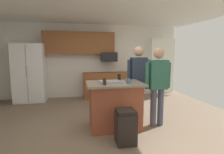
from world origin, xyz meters
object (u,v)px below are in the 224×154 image
(mug_blue_stoneware, at_px, (128,81))
(tumbler_amber, at_px, (105,82))
(microwave_over_range, at_px, (109,57))
(serving_tray, at_px, (110,82))
(kitchen_island, at_px, (115,105))
(person_guest_by_door, at_px, (158,82))
(refrigerator, at_px, (30,73))
(person_guest_right, at_px, (138,77))
(glass_short_whisky, at_px, (119,77))
(trash_bin, at_px, (126,127))

(mug_blue_stoneware, distance_m, tumbler_amber, 0.50)
(microwave_over_range, bearing_deg, serving_tray, -99.03)
(mug_blue_stoneware, xyz_separation_m, tumbler_amber, (-0.50, -0.07, 0.01))
(kitchen_island, distance_m, tumbler_amber, 0.63)
(person_guest_by_door, relative_size, mug_blue_stoneware, 12.63)
(refrigerator, distance_m, person_guest_by_door, 4.11)
(tumbler_amber, bearing_deg, refrigerator, 126.79)
(refrigerator, height_order, serving_tray, refrigerator)
(person_guest_by_door, distance_m, serving_tray, 1.03)
(tumbler_amber, bearing_deg, kitchen_island, 42.22)
(kitchen_island, xyz_separation_m, tumbler_amber, (-0.25, -0.22, 0.54))
(person_guest_right, height_order, glass_short_whisky, person_guest_right)
(refrigerator, height_order, trash_bin, refrigerator)
(person_guest_by_door, bearing_deg, microwave_over_range, -72.77)
(refrigerator, distance_m, microwave_over_range, 2.65)
(serving_tray, bearing_deg, trash_bin, -78.59)
(microwave_over_range, height_order, tumbler_amber, microwave_over_range)
(person_guest_by_door, height_order, glass_short_whisky, person_guest_by_door)
(person_guest_right, distance_m, trash_bin, 1.55)
(kitchen_island, relative_size, trash_bin, 1.91)
(refrigerator, xyz_separation_m, person_guest_right, (2.98, -1.99, 0.07))
(refrigerator, bearing_deg, kitchen_island, -47.62)
(kitchen_island, bearing_deg, glass_short_whisky, 60.00)
(person_guest_by_door, bearing_deg, kitchen_island, -0.00)
(person_guest_by_door, height_order, mug_blue_stoneware, person_guest_by_door)
(serving_tray, height_order, trash_bin, serving_tray)
(microwave_over_range, relative_size, kitchen_island, 0.48)
(refrigerator, distance_m, tumbler_amber, 3.40)
(refrigerator, relative_size, kitchen_island, 1.62)
(microwave_over_range, xyz_separation_m, kitchen_island, (-0.32, -2.62, -0.96))
(glass_short_whisky, xyz_separation_m, serving_tray, (-0.25, -0.25, -0.05))
(trash_bin, bearing_deg, refrigerator, 126.09)
(trash_bin, bearing_deg, tumbler_amber, 121.85)
(mug_blue_stoneware, xyz_separation_m, serving_tray, (-0.34, 0.17, -0.03))
(refrigerator, bearing_deg, tumbler_amber, -53.21)
(person_guest_by_door, height_order, serving_tray, person_guest_by_door)
(refrigerator, distance_m, glass_short_whisky, 3.30)
(refrigerator, height_order, glass_short_whisky, refrigerator)
(refrigerator, xyz_separation_m, tumbler_amber, (2.03, -2.72, 0.09))
(serving_tray, bearing_deg, person_guest_by_door, -5.03)
(microwave_over_range, bearing_deg, person_guest_right, -79.82)
(serving_tray, distance_m, trash_bin, 1.01)
(kitchen_island, distance_m, person_guest_right, 1.01)
(trash_bin, bearing_deg, serving_tray, 101.41)
(microwave_over_range, xyz_separation_m, tumbler_amber, (-0.57, -2.84, -0.42))
(kitchen_island, height_order, person_guest_by_door, person_guest_by_door)
(person_guest_by_door, relative_size, serving_tray, 3.84)
(tumbler_amber, bearing_deg, glass_short_whisky, 50.85)
(kitchen_island, xyz_separation_m, glass_short_whisky, (0.16, 0.27, 0.55))
(kitchen_island, height_order, person_guest_right, person_guest_right)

